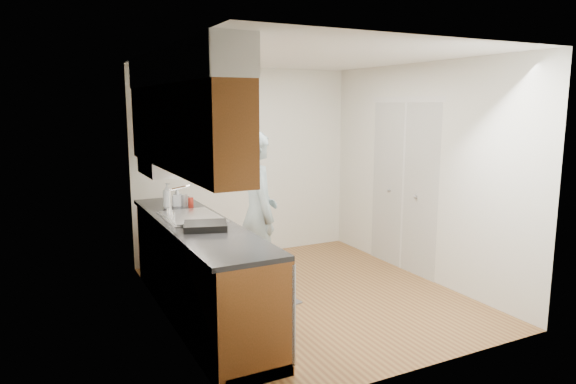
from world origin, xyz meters
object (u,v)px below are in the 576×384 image
(person, at_px, (258,204))
(soap_bottle_a, at_px, (167,196))
(dish_rack, at_px, (205,226))
(soda_can, at_px, (191,202))
(soap_bottle_b, at_px, (177,197))
(soap_bottle_c, at_px, (177,197))
(steel_can, at_px, (184,200))

(person, relative_size, soap_bottle_a, 7.40)
(soap_bottle_a, bearing_deg, dish_rack, -86.53)
(person, height_order, soda_can, person)
(soap_bottle_b, height_order, dish_rack, soap_bottle_b)
(soap_bottle_c, bearing_deg, steel_can, -71.82)
(soap_bottle_c, distance_m, dish_rack, 1.25)
(soap_bottle_b, height_order, soap_bottle_c, soap_bottle_b)
(soap_bottle_c, bearing_deg, soap_bottle_b, -101.08)
(person, relative_size, soap_bottle_b, 10.29)
(person, relative_size, dish_rack, 5.32)
(soap_bottle_a, bearing_deg, steel_can, 4.65)
(soap_bottle_c, distance_m, soda_can, 0.25)
(soda_can, xyz_separation_m, steel_can, (-0.04, 0.09, 0.01))
(person, xyz_separation_m, soap_bottle_c, (-0.66, 0.71, 0.01))
(person, distance_m, soap_bottle_b, 0.91)
(soap_bottle_a, bearing_deg, soap_bottle_c, 47.29)
(person, xyz_separation_m, soap_bottle_b, (-0.68, 0.61, 0.03))
(soap_bottle_c, xyz_separation_m, steel_can, (0.05, -0.14, -0.02))
(person, height_order, soap_bottle_b, person)
(soda_can, height_order, steel_can, steel_can)
(soap_bottle_b, bearing_deg, soda_can, -50.91)
(soap_bottle_b, relative_size, steel_can, 1.49)
(steel_can, bearing_deg, soap_bottle_b, 146.71)
(soap_bottle_b, relative_size, soda_can, 1.83)
(soap_bottle_b, xyz_separation_m, dish_rack, (-0.06, -1.15, -0.07))
(person, relative_size, soap_bottle_c, 12.39)
(person, bearing_deg, soap_bottle_a, 63.12)
(steel_can, bearing_deg, dish_rack, -96.27)
(soap_bottle_a, distance_m, soap_bottle_c, 0.22)
(soap_bottle_b, height_order, soda_can, soap_bottle_b)
(steel_can, bearing_deg, person, -42.86)
(soda_can, xyz_separation_m, dish_rack, (-0.16, -1.01, -0.02))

